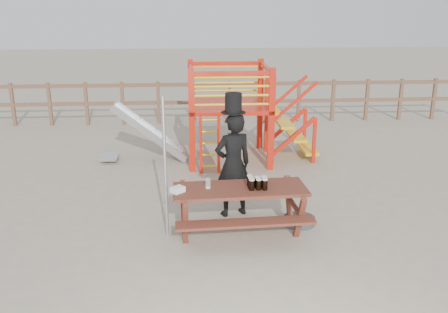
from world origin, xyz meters
The scene contains 10 objects.
ground centered at (0.00, 0.00, 0.00)m, with size 60.00×60.00×0.00m, color tan.
back_fence centered at (0.00, 7.00, 0.74)m, with size 15.09×0.09×1.20m.
playground_fort centered at (0.12, 3.58, 1.07)m, with size 4.71×1.84×2.10m.
picnic_table centered at (0.07, -0.16, 0.47)m, with size 2.00×1.43×0.75m.
man_with_hat centered at (0.03, 0.59, 0.90)m, with size 0.72×0.59×2.01m.
metal_pole centered at (-1.01, -0.14, 1.05)m, with size 0.05×0.05×2.11m, color #B2B2B7.
parasol_base centered at (1.04, 0.14, 0.06)m, with size 0.50×0.50×0.21m.
paper_bag centered at (-0.84, -0.27, 0.79)m, with size 0.18×0.14×0.08m, color white.
stout_pints centered at (0.30, -0.20, 0.84)m, with size 0.28×0.26×0.17m.
empty_glasses centered at (-0.40, -0.14, 0.82)m, with size 0.08×0.08×0.15m.
Camera 1 is at (-0.65, -6.92, 3.37)m, focal length 40.00 mm.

